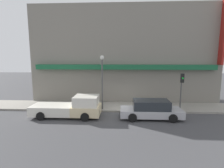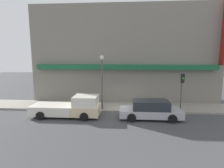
{
  "view_description": "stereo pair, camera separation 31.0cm",
  "coord_description": "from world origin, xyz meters",
  "px_view_note": "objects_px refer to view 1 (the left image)",
  "views": [
    {
      "loc": [
        -0.26,
        -14.98,
        4.87
      ],
      "look_at": [
        -1.15,
        1.27,
        2.37
      ],
      "focal_mm": 28.0,
      "sensor_mm": 36.0,
      "label": 1
    },
    {
      "loc": [
        0.05,
        -14.96,
        4.87
      ],
      "look_at": [
        -1.15,
        1.27,
        2.37
      ],
      "focal_mm": 28.0,
      "sensor_mm": 36.0,
      "label": 2
    }
  ],
  "objects_px": {
    "pickup_truck": "(71,108)",
    "street_lamp": "(102,75)",
    "fire_hydrant": "(96,105)",
    "traffic_light": "(182,85)",
    "parked_car": "(151,109)"
  },
  "relations": [
    {
      "from": "fire_hydrant",
      "to": "street_lamp",
      "type": "bearing_deg",
      "value": -12.11
    },
    {
      "from": "pickup_truck",
      "to": "fire_hydrant",
      "type": "bearing_deg",
      "value": 45.06
    },
    {
      "from": "fire_hydrant",
      "to": "traffic_light",
      "type": "bearing_deg",
      "value": -0.17
    },
    {
      "from": "pickup_truck",
      "to": "street_lamp",
      "type": "distance_m",
      "value": 3.86
    },
    {
      "from": "pickup_truck",
      "to": "fire_hydrant",
      "type": "height_order",
      "value": "pickup_truck"
    },
    {
      "from": "street_lamp",
      "to": "fire_hydrant",
      "type": "bearing_deg",
      "value": 167.89
    },
    {
      "from": "fire_hydrant",
      "to": "traffic_light",
      "type": "height_order",
      "value": "traffic_light"
    },
    {
      "from": "pickup_truck",
      "to": "fire_hydrant",
      "type": "relative_size",
      "value": 8.56
    },
    {
      "from": "pickup_truck",
      "to": "parked_car",
      "type": "distance_m",
      "value": 6.51
    },
    {
      "from": "parked_car",
      "to": "fire_hydrant",
      "type": "bearing_deg",
      "value": 160.08
    },
    {
      "from": "parked_car",
      "to": "fire_hydrant",
      "type": "distance_m",
      "value": 5.07
    },
    {
      "from": "traffic_light",
      "to": "parked_car",
      "type": "bearing_deg",
      "value": -148.24
    },
    {
      "from": "pickup_truck",
      "to": "street_lamp",
      "type": "height_order",
      "value": "street_lamp"
    },
    {
      "from": "pickup_truck",
      "to": "traffic_light",
      "type": "bearing_deg",
      "value": 10.07
    },
    {
      "from": "fire_hydrant",
      "to": "parked_car",
      "type": "bearing_deg",
      "value": -21.24
    }
  ]
}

